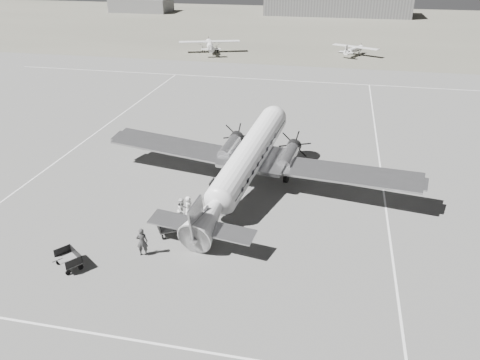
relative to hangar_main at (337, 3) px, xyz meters
name	(u,v)px	position (x,y,z in m)	size (l,w,h in m)	color
ground	(228,210)	(-5.00, -120.00, -3.30)	(260.00, 260.00, 0.00)	slate
taxi_line_near	(164,345)	(-5.00, -134.00, -3.29)	(60.00, 0.15, 0.01)	silver
taxi_line_right	(388,227)	(7.00, -120.00, -3.29)	(0.15, 80.00, 0.01)	silver
taxi_line_left	(80,144)	(-23.00, -110.00, -3.29)	(0.15, 60.00, 0.01)	silver
taxi_line_horizon	(288,81)	(-5.00, -80.00, -3.29)	(90.00, 0.15, 0.01)	silver
grass_infield	(313,27)	(-5.00, -25.00, -3.30)	(260.00, 90.00, 0.01)	#605E51
hangar_main	(337,3)	(0.00, 0.00, 0.00)	(42.00, 14.00, 6.60)	slate
shed_secondary	(141,5)	(-60.00, -5.00, -1.30)	(18.00, 10.00, 4.00)	slate
dc3_airliner	(245,164)	(-4.23, -116.99, -0.67)	(27.58, 19.14, 5.25)	#AEAEB0
light_plane_left	(210,46)	(-22.19, -62.23, -2.08)	(11.72, 9.50, 2.43)	silver
light_plane_right	(354,51)	(4.87, -59.19, -2.36)	(9.06, 7.35, 1.88)	silver
baggage_cart_near	(171,228)	(-8.16, -124.09, -2.79)	(1.82, 1.29, 1.03)	slate
baggage_cart_far	(69,260)	(-13.18, -129.03, -2.77)	(1.88, 1.32, 1.06)	slate
ground_crew	(142,242)	(-9.11, -126.82, -2.29)	(0.74, 0.48, 2.02)	#323232
ramp_agent	(182,210)	(-7.85, -122.29, -2.33)	(0.94, 0.73, 1.94)	silver
passenger	(188,206)	(-7.69, -121.36, -2.50)	(0.79, 0.51, 1.61)	silver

